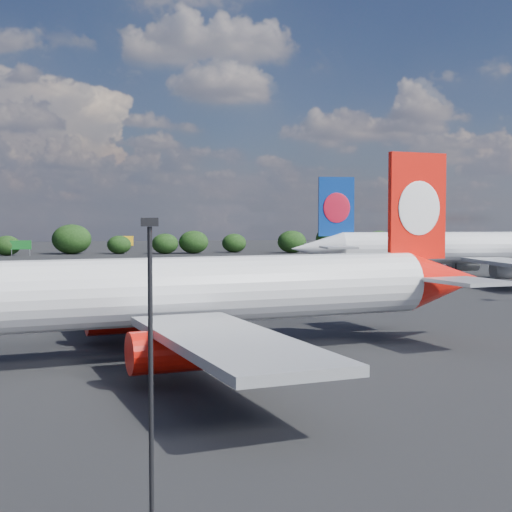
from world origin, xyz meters
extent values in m
plane|color=black|center=(0.00, 60.00, 0.00)|extent=(500.00, 500.00, 0.00)
cylinder|color=white|center=(11.59, 15.23, 5.21)|extent=(39.91, 12.15, 5.21)
cone|color=red|center=(35.19, 19.48, 5.21)|extent=(9.13, 6.61, 5.21)
cube|color=red|center=(32.11, 18.93, 11.88)|extent=(5.74, 1.53, 9.38)
ellipsoid|color=white|center=(32.16, 18.62, 11.70)|extent=(4.35, 0.98, 4.80)
ellipsoid|color=white|center=(32.05, 19.23, 11.70)|extent=(4.35, 0.98, 4.80)
cube|color=#94959B|center=(34.15, 13.47, 5.63)|extent=(5.73, 6.99, 0.31)
cube|color=#94959B|center=(32.12, 24.75, 5.63)|extent=(5.73, 6.99, 0.31)
cube|color=#94959B|center=(11.94, 1.52, 3.54)|extent=(10.37, 21.72, 0.57)
cube|color=#94959B|center=(7.13, 28.20, 3.54)|extent=(10.37, 21.72, 0.57)
cylinder|color=red|center=(8.96, 6.28, 2.19)|extent=(5.63, 3.69, 2.81)
cube|color=#94959B|center=(8.96, 6.28, 2.92)|extent=(2.31, 0.71, 1.25)
cylinder|color=red|center=(6.01, 22.70, 2.19)|extent=(5.63, 3.69, 2.81)
cube|color=#94959B|center=(6.01, 22.70, 2.92)|extent=(2.31, 0.71, 1.25)
cylinder|color=black|center=(14.19, 12.52, 1.56)|extent=(0.34, 0.34, 2.61)
cylinder|color=black|center=(14.19, 12.52, 0.57)|extent=(1.21, 0.66, 1.15)
cylinder|color=black|center=(15.32, 12.72, 0.57)|extent=(1.21, 0.66, 1.15)
cylinder|color=black|center=(13.09, 18.68, 1.56)|extent=(0.34, 0.34, 2.61)
cylinder|color=black|center=(13.09, 18.68, 0.57)|extent=(1.21, 0.66, 1.15)
cylinder|color=black|center=(14.21, 18.88, 0.57)|extent=(1.21, 0.66, 1.15)
cylinder|color=white|center=(66.85, 75.41, 5.64)|extent=(43.16, 9.16, 5.64)
cone|color=white|center=(41.00, 77.55, 5.64)|extent=(9.45, 6.36, 5.64)
cube|color=navy|center=(44.38, 77.27, 12.85)|extent=(6.23, 1.07, 10.15)
ellipsoid|color=red|center=(44.35, 76.94, 12.65)|extent=(4.74, 0.62, 5.19)
ellipsoid|color=red|center=(44.40, 77.61, 12.65)|extent=(4.74, 0.62, 5.19)
cube|color=#94959B|center=(42.74, 71.19, 6.09)|extent=(5.62, 7.16, 0.34)
cube|color=#94959B|center=(43.76, 83.55, 6.09)|extent=(5.62, 7.16, 0.34)
cube|color=#94959B|center=(70.30, 89.83, 3.83)|extent=(9.17, 23.08, 0.62)
cylinder|color=#94959B|center=(70.59, 66.05, 2.37)|extent=(5.87, 3.50, 3.04)
cube|color=#94959B|center=(70.59, 66.05, 3.16)|extent=(2.50, 0.54, 1.35)
cylinder|color=#94959B|center=(72.09, 84.02, 2.37)|extent=(5.87, 3.50, 3.04)
cube|color=#94959B|center=(72.09, 84.02, 3.16)|extent=(2.50, 0.54, 1.35)
cylinder|color=black|center=(64.32, 72.22, 1.69)|extent=(0.34, 0.34, 2.82)
cylinder|color=black|center=(64.32, 72.22, 0.62)|extent=(1.28, 0.61, 1.24)
cylinder|color=black|center=(63.08, 72.33, 0.62)|extent=(1.28, 0.61, 1.24)
cylinder|color=black|center=(64.88, 78.97, 1.69)|extent=(0.34, 0.34, 2.82)
cylinder|color=black|center=(64.88, 78.97, 0.62)|extent=(1.28, 0.61, 1.24)
cylinder|color=black|center=(63.64, 79.07, 0.62)|extent=(1.28, 0.61, 1.24)
cylinder|color=black|center=(6.28, -16.48, 5.26)|extent=(0.16, 0.16, 10.51)
cube|color=black|center=(6.28, -16.48, 10.66)|extent=(0.55, 0.30, 0.28)
cube|color=#136320|center=(-18.00, 176.00, 3.20)|extent=(6.00, 0.30, 2.60)
cylinder|color=gray|center=(-20.50, 176.00, 1.00)|extent=(0.20, 0.20, 2.00)
cylinder|color=gray|center=(-15.50, 176.00, 1.00)|extent=(0.20, 0.20, 2.00)
cube|color=#F4A915|center=(12.00, 182.00, 4.00)|extent=(5.00, 0.30, 3.00)
cylinder|color=gray|center=(12.00, 182.00, 1.25)|extent=(0.30, 0.30, 2.50)
ellipsoid|color=black|center=(-22.09, 178.63, 2.93)|extent=(7.61, 6.44, 5.86)
ellipsoid|color=black|center=(-3.95, 183.80, 4.54)|extent=(11.80, 9.99, 9.08)
ellipsoid|color=black|center=(10.19, 181.99, 2.82)|extent=(7.32, 6.20, 5.63)
ellipsoid|color=black|center=(23.95, 179.31, 3.13)|extent=(8.13, 6.88, 6.25)
ellipsoid|color=black|center=(32.82, 179.68, 3.54)|extent=(9.21, 7.79, 7.09)
ellipsoid|color=black|center=(46.33, 183.82, 3.01)|extent=(7.82, 6.62, 6.01)
ellipsoid|color=black|center=(63.48, 176.67, 3.53)|extent=(9.18, 7.77, 7.06)
ellipsoid|color=black|center=(77.52, 178.05, 4.31)|extent=(11.20, 9.47, 8.61)
ellipsoid|color=black|center=(92.66, 176.79, 3.46)|extent=(9.00, 7.62, 6.93)
ellipsoid|color=black|center=(107.09, 181.24, 4.07)|extent=(10.59, 8.96, 8.14)
camera|label=1|loc=(4.73, -39.62, 10.77)|focal=50.00mm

